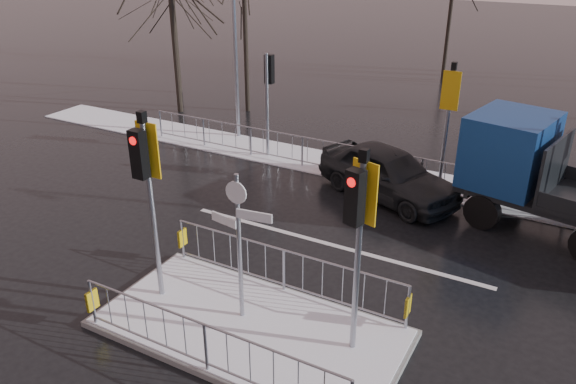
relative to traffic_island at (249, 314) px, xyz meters
The scene contains 8 objects.
ground 0.39m from the traffic_island, 42.90° to the right, with size 120.00×120.00×0.00m, color black.
snow_verge 8.60m from the traffic_island, 89.92° to the left, with size 30.00×2.00×0.04m, color white.
lane_markings 0.52m from the traffic_island, 88.07° to the right, with size 8.00×11.38×0.01m.
traffic_island is the anchor object (origin of this frame).
far_kerb_fixtures 8.11m from the traffic_island, 87.84° to the left, with size 18.00×0.65×3.83m.
car_far_lane 7.15m from the traffic_island, 87.89° to the left, with size 1.78×4.43×1.51m, color black.
flatbed_truck 8.51m from the traffic_island, 59.76° to the left, with size 6.54×3.48×2.88m.
street_lamp_left 12.17m from the traffic_island, 124.07° to the left, with size 1.25×0.18×8.20m.
Camera 1 is at (4.90, -7.36, 7.15)m, focal length 35.00 mm.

